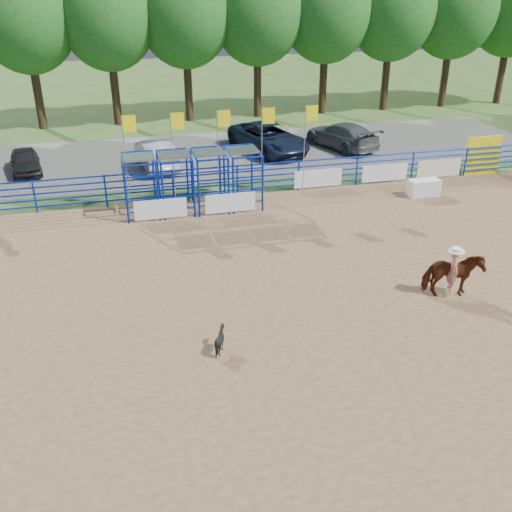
% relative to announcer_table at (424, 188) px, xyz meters
% --- Properties ---
extents(ground, '(120.00, 120.00, 0.00)m').
position_rel_announcer_table_xyz_m(ground, '(-8.49, -7.84, -0.41)').
color(ground, '#425F26').
rests_on(ground, ground).
extents(arena_dirt, '(30.00, 20.00, 0.02)m').
position_rel_announcer_table_xyz_m(arena_dirt, '(-8.49, -7.84, -0.40)').
color(arena_dirt, olive).
rests_on(arena_dirt, ground).
extents(gravel_strip, '(40.00, 10.00, 0.01)m').
position_rel_announcer_table_xyz_m(gravel_strip, '(-8.49, 9.16, -0.40)').
color(gravel_strip, slate).
rests_on(gravel_strip, ground).
extents(announcer_table, '(1.48, 0.72, 0.78)m').
position_rel_announcer_table_xyz_m(announcer_table, '(0.00, 0.00, 0.00)').
color(announcer_table, silver).
rests_on(announcer_table, arena_dirt).
extents(horse_and_rider, '(1.93, 1.17, 2.43)m').
position_rel_announcer_table_xyz_m(horse_and_rider, '(-3.82, -8.69, 0.48)').
color(horse_and_rider, maroon).
rests_on(horse_and_rider, arena_dirt).
extents(calf, '(0.83, 0.79, 0.72)m').
position_rel_announcer_table_xyz_m(calf, '(-11.60, -9.85, -0.03)').
color(calf, black).
rests_on(calf, arena_dirt).
extents(car_a, '(2.00, 3.80, 1.23)m').
position_rel_announcer_table_xyz_m(car_a, '(-18.54, 8.27, 0.22)').
color(car_a, black).
rests_on(car_a, gravel_strip).
extents(car_b, '(2.14, 4.76, 1.52)m').
position_rel_announcer_table_xyz_m(car_b, '(-11.81, 7.49, 0.36)').
color(car_b, '#909398').
rests_on(car_b, gravel_strip).
extents(car_c, '(4.27, 6.41, 1.63)m').
position_rel_announcer_table_xyz_m(car_c, '(-5.14, 8.98, 0.42)').
color(car_c, '#161F38').
rests_on(car_c, gravel_strip).
extents(car_d, '(3.70, 5.58, 1.50)m').
position_rel_announcer_table_xyz_m(car_d, '(-0.66, 8.75, 0.35)').
color(car_d, '#5C5C5E').
rests_on(car_d, gravel_strip).
extents(perimeter_fence, '(30.10, 20.10, 1.50)m').
position_rel_announcer_table_xyz_m(perimeter_fence, '(-8.49, -7.84, 0.34)').
color(perimeter_fence, '#0826AE').
rests_on(perimeter_fence, ground).
extents(chute_assembly, '(19.32, 2.41, 4.20)m').
position_rel_announcer_table_xyz_m(chute_assembly, '(-10.39, 1.00, 0.85)').
color(chute_assembly, '#0826AE').
rests_on(chute_assembly, ground).
extents(treeline, '(56.40, 6.40, 11.24)m').
position_rel_announcer_table_xyz_m(treeline, '(-8.49, 18.16, 7.13)').
color(treeline, '#3F2B19').
rests_on(treeline, ground).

